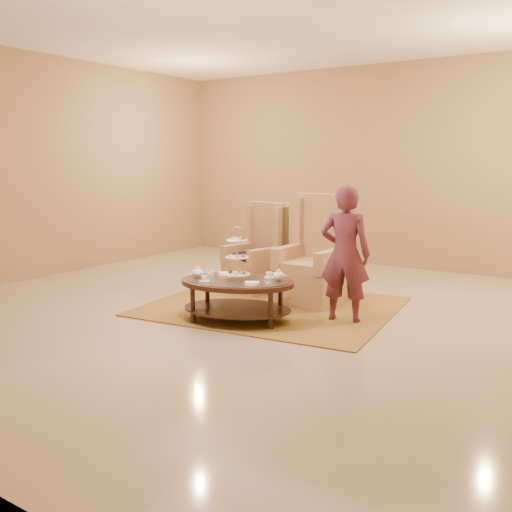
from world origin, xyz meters
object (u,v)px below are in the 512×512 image
Objects in this scene: tea_table at (237,287)px; armchair_right at (315,266)px; armchair_left at (259,261)px; person at (345,254)px.

tea_table is 1.38m from armchair_right.
armchair_left is (-0.68, 1.47, 0.02)m from tea_table.
armchair_left is 0.99m from armchair_right.
armchair_right is at bearing 6.20° from armchair_left.
person reaches higher than tea_table.
armchair_right is (0.30, 1.34, 0.07)m from tea_table.
tea_table is 1.30m from person.
tea_table is 1.09× the size of armchair_right.
person is (1.70, -0.78, 0.37)m from armchair_left.
armchair_left is at bearing 96.51° from tea_table.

